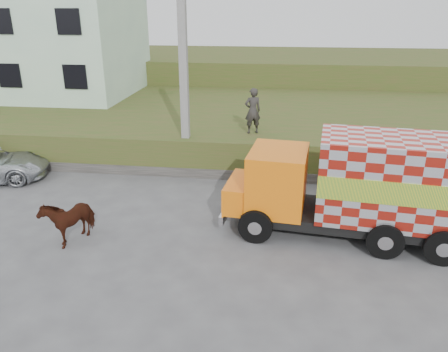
# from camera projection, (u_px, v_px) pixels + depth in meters

# --- Properties ---
(ground) EXTENTS (120.00, 120.00, 0.00)m
(ground) POSITION_uv_depth(u_px,v_px,m) (188.00, 226.00, 13.69)
(ground) COLOR #474749
(ground) RESTS_ON ground
(embankment) EXTENTS (40.00, 12.00, 1.50)m
(embankment) POSITION_uv_depth(u_px,v_px,m) (227.00, 123.00, 22.64)
(embankment) COLOR #35501A
(embankment) RESTS_ON ground
(embankment_far) EXTENTS (40.00, 12.00, 3.00)m
(embankment_far) POSITION_uv_depth(u_px,v_px,m) (246.00, 74.00, 33.43)
(embankment_far) COLOR #35501A
(embankment_far) RESTS_ON ground
(retaining_strip) EXTENTS (16.00, 0.50, 0.40)m
(retaining_strip) POSITION_uv_depth(u_px,v_px,m) (161.00, 170.00, 17.73)
(retaining_strip) COLOR #595651
(retaining_strip) RESTS_ON ground
(building) EXTENTS (10.00, 8.00, 6.00)m
(building) POSITION_uv_depth(u_px,v_px,m) (46.00, 41.00, 25.33)
(building) COLOR silver
(building) RESTS_ON embankment
(utility_pole) EXTENTS (1.20, 0.30, 8.00)m
(utility_pole) POSITION_uv_depth(u_px,v_px,m) (184.00, 72.00, 16.55)
(utility_pole) COLOR gray
(utility_pole) RESTS_ON ground
(cargo_truck) EXTENTS (7.15, 3.07, 3.10)m
(cargo_truck) POSITION_uv_depth(u_px,v_px,m) (359.00, 186.00, 12.55)
(cargo_truck) COLOR black
(cargo_truck) RESTS_ON ground
(cow) EXTENTS (1.27, 1.78, 1.37)m
(cow) POSITION_uv_depth(u_px,v_px,m) (69.00, 218.00, 12.67)
(cow) COLOR #37160D
(cow) RESTS_ON ground
(pedestrian) EXTENTS (0.80, 0.67, 1.86)m
(pedestrian) POSITION_uv_depth(u_px,v_px,m) (253.00, 111.00, 17.76)
(pedestrian) COLOR #2E2A29
(pedestrian) RESTS_ON embankment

